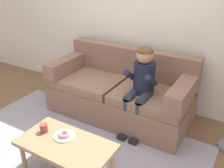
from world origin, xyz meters
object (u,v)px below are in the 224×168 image
at_px(couch, 121,92).
at_px(toy_controller, 50,127).
at_px(donut, 64,134).
at_px(mug, 44,128).
at_px(person_child, 141,82).
at_px(coffee_table, 66,147).

xyz_separation_m(couch, toy_controller, (-0.62, -0.81, -0.31)).
distance_m(donut, mug, 0.23).
bearing_deg(mug, person_child, 62.05).
distance_m(couch, coffee_table, 1.32).
height_order(couch, mug, couch).
relative_size(couch, person_child, 1.75).
distance_m(coffee_table, person_child, 1.18).
bearing_deg(coffee_table, toy_controller, 145.72).
bearing_deg(coffee_table, couch, 94.84).
height_order(coffee_table, person_child, person_child).
bearing_deg(person_child, couch, 152.13).
height_order(couch, coffee_table, couch).
bearing_deg(donut, couch, 91.75).
distance_m(couch, toy_controller, 1.07).
height_order(donut, toy_controller, donut).
xyz_separation_m(donut, toy_controller, (-0.66, 0.43, -0.42)).
relative_size(donut, mug, 1.33).
height_order(person_child, mug, person_child).
relative_size(coffee_table, toy_controller, 4.14).
distance_m(couch, mug, 1.30).
bearing_deg(couch, person_child, -27.87).
xyz_separation_m(couch, donut, (0.04, -1.24, 0.11)).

